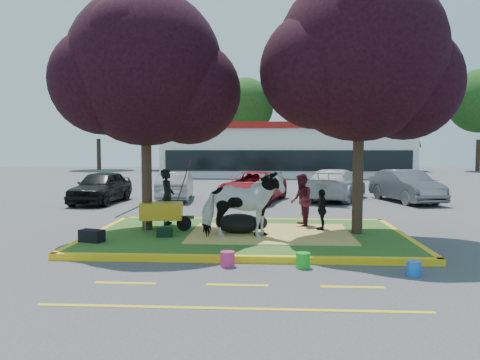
# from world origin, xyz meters

# --- Properties ---
(ground) EXTENTS (90.00, 90.00, 0.00)m
(ground) POSITION_xyz_m (0.00, 0.00, 0.00)
(ground) COLOR #424244
(ground) RESTS_ON ground
(median_island) EXTENTS (8.00, 5.00, 0.15)m
(median_island) POSITION_xyz_m (0.00, 0.00, 0.07)
(median_island) COLOR #2A5A1C
(median_island) RESTS_ON ground
(curb_near) EXTENTS (8.30, 0.16, 0.15)m
(curb_near) POSITION_xyz_m (0.00, -2.58, 0.07)
(curb_near) COLOR yellow
(curb_near) RESTS_ON ground
(curb_far) EXTENTS (8.30, 0.16, 0.15)m
(curb_far) POSITION_xyz_m (0.00, 2.58, 0.07)
(curb_far) COLOR yellow
(curb_far) RESTS_ON ground
(curb_left) EXTENTS (0.16, 5.30, 0.15)m
(curb_left) POSITION_xyz_m (-4.08, 0.00, 0.07)
(curb_left) COLOR yellow
(curb_left) RESTS_ON ground
(curb_right) EXTENTS (0.16, 5.30, 0.15)m
(curb_right) POSITION_xyz_m (4.08, 0.00, 0.07)
(curb_right) COLOR yellow
(curb_right) RESTS_ON ground
(straw_bedding) EXTENTS (4.20, 3.00, 0.01)m
(straw_bedding) POSITION_xyz_m (0.60, 0.00, 0.15)
(straw_bedding) COLOR #E6C05E
(straw_bedding) RESTS_ON median_island
(tree_purple_left) EXTENTS (5.06, 4.20, 6.51)m
(tree_purple_left) POSITION_xyz_m (-2.78, 0.38, 4.36)
(tree_purple_left) COLOR black
(tree_purple_left) RESTS_ON median_island
(tree_purple_right) EXTENTS (5.30, 4.40, 6.82)m
(tree_purple_right) POSITION_xyz_m (2.92, 0.18, 4.56)
(tree_purple_right) COLOR black
(tree_purple_right) RESTS_ON median_island
(fire_lane_stripe_a) EXTENTS (1.10, 0.12, 0.01)m
(fire_lane_stripe_a) POSITION_xyz_m (-2.00, -4.20, 0.00)
(fire_lane_stripe_a) COLOR yellow
(fire_lane_stripe_a) RESTS_ON ground
(fire_lane_stripe_b) EXTENTS (1.10, 0.12, 0.01)m
(fire_lane_stripe_b) POSITION_xyz_m (0.00, -4.20, 0.00)
(fire_lane_stripe_b) COLOR yellow
(fire_lane_stripe_b) RESTS_ON ground
(fire_lane_stripe_c) EXTENTS (1.10, 0.12, 0.01)m
(fire_lane_stripe_c) POSITION_xyz_m (2.00, -4.20, 0.00)
(fire_lane_stripe_c) COLOR yellow
(fire_lane_stripe_c) RESTS_ON ground
(fire_lane_long) EXTENTS (6.00, 0.10, 0.01)m
(fire_lane_long) POSITION_xyz_m (0.00, -5.40, 0.00)
(fire_lane_long) COLOR yellow
(fire_lane_long) RESTS_ON ground
(retail_building) EXTENTS (20.40, 8.40, 4.40)m
(retail_building) POSITION_xyz_m (2.00, 27.98, 2.25)
(retail_building) COLOR silver
(retail_building) RESTS_ON ground
(treeline) EXTENTS (46.58, 7.80, 14.63)m
(treeline) POSITION_xyz_m (1.23, 37.61, 7.73)
(treeline) COLOR black
(treeline) RESTS_ON ground
(cow) EXTENTS (2.14, 1.25, 1.70)m
(cow) POSITION_xyz_m (-0.10, -0.74, 1.00)
(cow) COLOR white
(cow) RESTS_ON median_island
(calf) EXTENTS (1.38, 1.09, 0.52)m
(calf) POSITION_xyz_m (-0.24, -0.04, 0.41)
(calf) COLOR black
(calf) RESTS_ON median_island
(handler) EXTENTS (0.42, 0.61, 1.64)m
(handler) POSITION_xyz_m (-2.43, 1.29, 0.97)
(handler) COLOR black
(handler) RESTS_ON median_island
(visitor_a) EXTENTS (0.63, 0.78, 1.52)m
(visitor_a) POSITION_xyz_m (1.49, 1.18, 0.91)
(visitor_a) COLOR #4A1523
(visitor_a) RESTS_ON median_island
(visitor_b) EXTENTS (0.33, 0.68, 1.13)m
(visitor_b) POSITION_xyz_m (2.01, 0.55, 0.72)
(visitor_b) COLOR black
(visitor_b) RESTS_ON median_island
(wheelbarrow) EXTENTS (2.03, 0.80, 0.76)m
(wheelbarrow) POSITION_xyz_m (-2.35, 0.27, 0.68)
(wheelbarrow) COLOR black
(wheelbarrow) RESTS_ON median_island
(gear_bag_dark) EXTENTS (0.64, 0.48, 0.29)m
(gear_bag_dark) POSITION_xyz_m (-3.70, -1.36, 0.30)
(gear_bag_dark) COLOR black
(gear_bag_dark) RESTS_ON median_island
(gear_bag_green) EXTENTS (0.46, 0.34, 0.22)m
(gear_bag_green) POSITION_xyz_m (-2.09, -0.61, 0.26)
(gear_bag_green) COLOR black
(gear_bag_green) RESTS_ON median_island
(bucket_green) EXTENTS (0.38, 0.38, 0.31)m
(bucket_green) POSITION_xyz_m (1.24, -2.94, 0.15)
(bucket_green) COLOR green
(bucket_green) RESTS_ON ground
(bucket_pink) EXTENTS (0.33, 0.33, 0.31)m
(bucket_pink) POSITION_xyz_m (-0.28, -2.93, 0.16)
(bucket_pink) COLOR #CA2D72
(bucket_pink) RESTS_ON ground
(bucket_blue) EXTENTS (0.30, 0.30, 0.28)m
(bucket_blue) POSITION_xyz_m (3.29, -3.40, 0.14)
(bucket_blue) COLOR blue
(bucket_blue) RESTS_ON ground
(car_black) EXTENTS (1.86, 4.22, 1.41)m
(car_black) POSITION_xyz_m (-6.72, 7.59, 0.71)
(car_black) COLOR black
(car_black) RESTS_ON ground
(car_silver) EXTENTS (1.73, 4.06, 1.30)m
(car_silver) POSITION_xyz_m (-3.72, 8.92, 0.65)
(car_silver) COLOR gray
(car_silver) RESTS_ON ground
(car_red) EXTENTS (3.32, 5.22, 1.34)m
(car_red) POSITION_xyz_m (-0.12, 8.50, 0.67)
(car_red) COLOR maroon
(car_red) RESTS_ON ground
(car_white) EXTENTS (3.69, 5.34, 1.43)m
(car_white) POSITION_xyz_m (3.66, 9.40, 0.72)
(car_white) COLOR silver
(car_white) RESTS_ON ground
(car_grey) EXTENTS (2.48, 4.54, 1.42)m
(car_grey) POSITION_xyz_m (6.63, 8.74, 0.71)
(car_grey) COLOR #54555B
(car_grey) RESTS_ON ground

